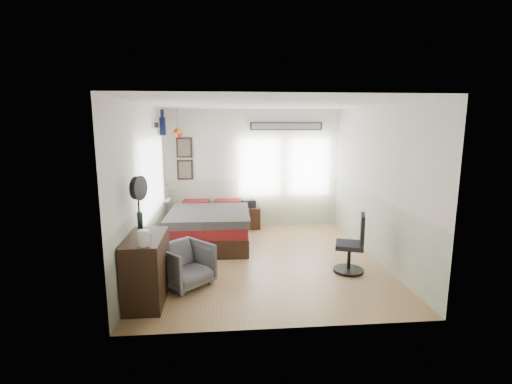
# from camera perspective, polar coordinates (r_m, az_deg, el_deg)

# --- Properties ---
(ground_plane) EXTENTS (4.00, 4.50, 0.01)m
(ground_plane) POSITION_cam_1_polar(r_m,az_deg,el_deg) (6.69, 1.18, -10.40)
(ground_plane) COLOR #A47342
(room_shell) EXTENTS (4.02, 4.52, 2.71)m
(room_shell) POSITION_cam_1_polar(r_m,az_deg,el_deg) (6.47, 0.36, 3.69)
(room_shell) COLOR silver
(room_shell) RESTS_ON ground_plane
(wall_decor) EXTENTS (3.55, 1.32, 1.44)m
(wall_decor) POSITION_cam_1_polar(r_m,az_deg,el_deg) (8.18, -8.08, 8.43)
(wall_decor) COLOR #37261C
(wall_decor) RESTS_ON room_shell
(bed) EXTENTS (1.61, 2.19, 0.69)m
(bed) POSITION_cam_1_polar(r_m,az_deg,el_deg) (7.61, -7.09, -5.17)
(bed) COLOR black
(bed) RESTS_ON ground_plane
(dresser) EXTENTS (0.48, 1.00, 0.90)m
(dresser) POSITION_cam_1_polar(r_m,az_deg,el_deg) (5.31, -16.48, -11.26)
(dresser) COLOR black
(dresser) RESTS_ON ground_plane
(armchair) EXTENTS (0.98, 0.98, 0.64)m
(armchair) POSITION_cam_1_polar(r_m,az_deg,el_deg) (5.68, -10.87, -10.96)
(armchair) COLOR #5C5C5C
(armchair) RESTS_ON ground_plane
(nightstand) EXTENTS (0.51, 0.43, 0.48)m
(nightstand) POSITION_cam_1_polar(r_m,az_deg,el_deg) (8.55, -1.14, -3.99)
(nightstand) COLOR black
(nightstand) RESTS_ON ground_plane
(task_chair) EXTENTS (0.55, 0.55, 0.97)m
(task_chair) POSITION_cam_1_polar(r_m,az_deg,el_deg) (6.22, 14.67, -8.45)
(task_chair) COLOR black
(task_chair) RESTS_ON ground_plane
(kettle) EXTENTS (0.17, 0.15, 0.20)m
(kettle) POSITION_cam_1_polar(r_m,az_deg,el_deg) (4.77, -16.86, -6.79)
(kettle) COLOR silver
(kettle) RESTS_ON dresser
(bottle) EXTENTS (0.07, 0.07, 0.30)m
(bottle) POSITION_cam_1_polar(r_m,az_deg,el_deg) (5.30, -17.40, -4.53)
(bottle) COLOR black
(bottle) RESTS_ON dresser
(stand_fan) EXTENTS (0.18, 0.32, 0.80)m
(stand_fan) POSITION_cam_1_polar(r_m,az_deg,el_deg) (5.14, -17.63, 0.44)
(stand_fan) COLOR black
(stand_fan) RESTS_ON dresser
(black_bag) EXTENTS (0.33, 0.26, 0.17)m
(black_bag) POSITION_cam_1_polar(r_m,az_deg,el_deg) (8.47, -1.15, -1.84)
(black_bag) COLOR black
(black_bag) RESTS_ON nightstand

